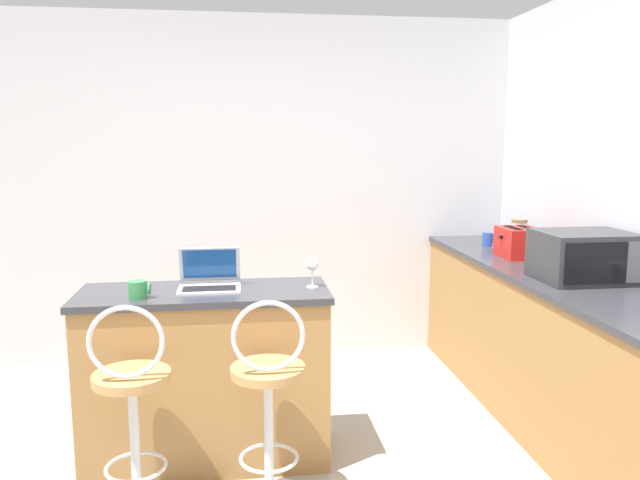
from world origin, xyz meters
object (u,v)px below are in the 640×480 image
wine_glass_short (312,266)px  mug_blue (488,239)px  bar_stool_far (269,410)px  laptop (209,278)px  mug_green (138,290)px  storage_jar (519,233)px  toaster (519,242)px  bar_stool_near (133,418)px  microwave (583,256)px

wine_glass_short → mug_blue: size_ratio=1.59×
bar_stool_far → mug_blue: 2.37m
bar_stool_far → wine_glass_short: wine_glass_short is taller
laptop → mug_green: laptop is taller
mug_blue → laptop: bearing=-151.6°
storage_jar → wine_glass_short: size_ratio=1.27×
laptop → toaster: (1.97, 0.59, 0.05)m
laptop → wine_glass_short: laptop is taller
bar_stool_near → microwave: bearing=10.5°
bar_stool_far → storage_jar: 2.50m
bar_stool_near → mug_blue: bearing=34.9°
bar_stool_near → mug_green: size_ratio=9.53×
laptop → toaster: bearing=16.8°
laptop → storage_jar: laptop is taller
mug_blue → mug_green: mug_blue is taller
toaster → mug_green: (-2.31, -0.78, -0.05)m
bar_stool_far → storage_jar: bearing=39.1°
storage_jar → mug_blue: (-0.21, 0.06, -0.05)m
bar_stool_near → wine_glass_short: 1.13m
storage_jar → mug_green: bearing=-154.7°
bar_stool_near → bar_stool_far: (0.60, 0.00, 0.00)m
bar_stool_far → wine_glass_short: 0.78m
microwave → wine_glass_short: size_ratio=3.09×
storage_jar → wine_glass_short: (-1.63, -1.06, 0.01)m
bar_stool_far → microwave: (1.74, 0.43, 0.59)m
bar_stool_far → mug_green: (-0.60, 0.35, 0.50)m
toaster → microwave: bearing=-86.9°
bar_stool_far → mug_blue: mug_blue is taller
bar_stool_near → mug_green: mug_green is taller
toaster → bar_stool_near: bearing=-153.8°
laptop → mug_green: size_ratio=3.01×
toaster → storage_jar: (0.19, 0.40, 0.00)m
bar_stool_near → mug_blue: (2.28, 1.59, 0.50)m
microwave → wine_glass_short: bearing=178.3°
bar_stool_near → wine_glass_short: size_ratio=6.43×
wine_glass_short → bar_stool_near: bearing=-151.0°
bar_stool_near → toaster: toaster is taller
bar_stool_near → microwave: 2.45m
microwave → toaster: (-0.04, 0.70, -0.04)m
wine_glass_short → bar_stool_far: bearing=-118.7°
toaster → storage_jar: 0.45m
bar_stool_far → microwave: size_ratio=2.08×
bar_stool_near → wine_glass_short: bearing=29.0°
bar_stool_near → storage_jar: bearing=31.7°
wine_glass_short → mug_green: bearing=-172.0°
bar_stool_far → laptop: size_ratio=3.17×
bar_stool_far → toaster: 2.12m
bar_stool_near → bar_stool_far: same height
bar_stool_far → laptop: (-0.27, 0.54, 0.51)m
bar_stool_far → microwave: 1.89m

